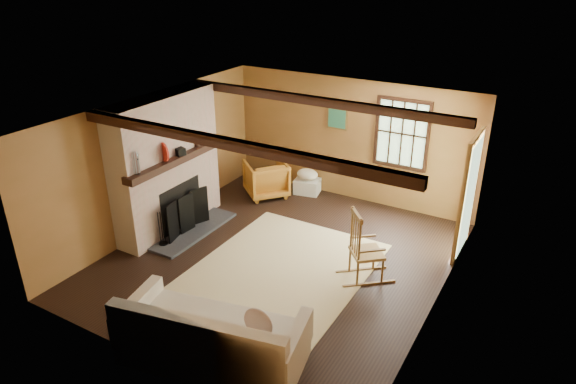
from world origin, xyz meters
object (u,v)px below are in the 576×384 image
Objects in this scene: rocking_chair at (364,251)px; sofa at (212,341)px; fireplace at (168,170)px; laundry_basket at (307,186)px; armchair at (266,178)px.

rocking_chair reaches higher than sofa.
fireplace is 3.02m from laundry_basket.
rocking_chair reaches higher than laundry_basket.
sofa is 2.91× the size of armchair.
fireplace is 1.02× the size of sofa.
laundry_basket is at bearing 2.83° from rocking_chair.
sofa is (-0.87, -2.57, -0.16)m from rocking_chair.
laundry_basket is (1.42, 2.48, -0.95)m from fireplace.
fireplace is at bearing 52.21° from rocking_chair.
fireplace is 3.66m from rocking_chair.
fireplace is 2.98× the size of armchair.
fireplace is at bearing -119.76° from laundry_basket.
sofa reaches higher than armchair.
rocking_chair is at bearing 59.89° from sofa.
sofa is 5.05m from laundry_basket.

